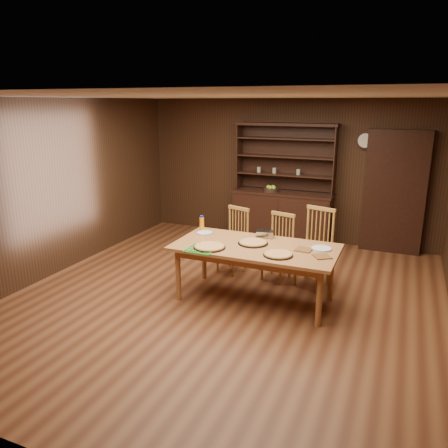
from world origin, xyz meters
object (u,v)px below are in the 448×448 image
at_px(dining_table, 255,251).
at_px(chair_left, 235,238).
at_px(chair_center, 279,245).
at_px(juice_bottle, 202,224).
at_px(china_hutch, 282,210).
at_px(chair_right, 316,244).

relative_size(dining_table, chair_left, 2.09).
distance_m(chair_center, juice_bottle, 1.18).
height_order(chair_left, chair_center, chair_left).
bearing_deg(china_hutch, chair_right, -61.13).
height_order(dining_table, chair_center, chair_center).
xyz_separation_m(chair_left, juice_bottle, (-0.31, -0.51, 0.33)).
bearing_deg(juice_bottle, china_hutch, 76.00).
height_order(chair_right, juice_bottle, chair_right).
height_order(chair_center, chair_right, chair_right).
xyz_separation_m(chair_right, juice_bottle, (-1.55, -0.50, 0.26)).
bearing_deg(juice_bottle, chair_left, 59.16).
height_order(chair_center, juice_bottle, chair_center).
distance_m(dining_table, chair_right, 1.05).
bearing_deg(chair_center, dining_table, -82.15).
height_order(china_hutch, chair_center, china_hutch).
relative_size(china_hutch, juice_bottle, 9.61).
xyz_separation_m(chair_center, chair_right, (0.54, 0.00, 0.07)).
distance_m(dining_table, juice_bottle, 1.01).
distance_m(china_hutch, juice_bottle, 2.36).
distance_m(chair_right, juice_bottle, 1.65).
distance_m(chair_left, chair_center, 0.71).
bearing_deg(juice_bottle, chair_center, 26.13).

